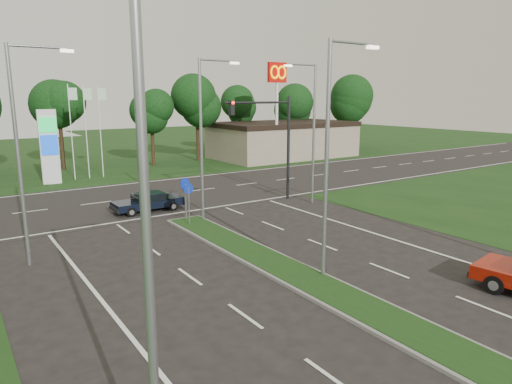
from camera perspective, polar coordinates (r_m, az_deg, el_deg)
ground at (r=14.43m, az=22.96°, el=-18.04°), size 160.00×160.00×0.00m
verge_far at (r=62.77m, az=-24.23°, el=4.41°), size 160.00×50.00×0.02m
cross_road at (r=33.06m, az=-14.35°, el=-0.71°), size 160.00×12.00×0.02m
median_kerb at (r=16.58m, az=11.05°, el=-13.01°), size 2.00×26.00×0.12m
commercial_building at (r=53.91m, az=3.42°, el=6.51°), size 16.00×9.00×4.00m
streetlight_median_near at (r=17.30m, az=9.33°, el=5.42°), size 2.53×0.22×9.00m
streetlight_median_far at (r=25.45m, az=-6.49°, el=7.50°), size 2.53×0.22×9.00m
streetlight_left_near at (r=7.18m, az=-12.08°, el=-3.64°), size 2.53×0.22×9.00m
streetlight_left_far at (r=20.68m, az=-27.16°, el=5.30°), size 2.53×0.22×9.00m
streetlight_right_far at (r=29.90m, az=6.96°, el=8.12°), size 2.53×0.22×9.00m
traffic_signal at (r=30.47m, az=2.15°, el=7.46°), size 5.10×0.42×7.00m
median_signs at (r=25.83m, az=-8.69°, el=-0.04°), size 1.16×1.76×2.38m
gas_pylon at (r=40.29m, az=-24.17°, el=5.42°), size 5.80×1.26×8.00m
mcdonalds_sign at (r=48.06m, az=2.66°, el=13.02°), size 2.20×0.47×10.40m
treeline_far at (r=47.65m, az=-21.43°, el=10.86°), size 6.00×6.00×9.90m
navy_sedan at (r=28.96m, az=-13.34°, el=-1.17°), size 4.17×1.74×1.15m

